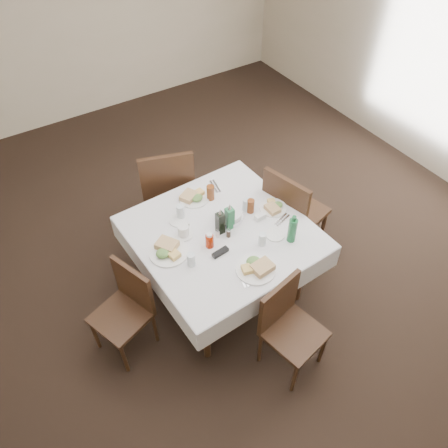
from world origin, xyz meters
name	(u,v)px	position (x,y,z in m)	size (l,w,h in m)	color
ground_plane	(222,279)	(0.00, 0.00, 0.00)	(7.00, 7.00, 0.00)	black
room_shell	(221,124)	(0.00, 0.00, 1.71)	(6.04, 7.04, 2.80)	beige
dining_table	(222,238)	(-0.05, -0.08, 0.68)	(1.41, 1.41, 0.76)	black
chair_north	(168,186)	(-0.09, 0.83, 0.59)	(0.62, 0.62, 1.04)	black
chair_south	(287,322)	(0.00, -0.91, 0.49)	(0.47, 0.47, 0.85)	black
chair_east	(291,210)	(0.72, -0.05, 0.58)	(0.58, 0.58, 1.01)	black
chair_west	(127,305)	(-0.94, -0.12, 0.47)	(0.50, 0.50, 0.83)	black
meal_north	(193,197)	(-0.05, 0.38, 0.79)	(0.27, 0.27, 0.06)	white
meal_south	(257,267)	(-0.04, -0.55, 0.79)	(0.30, 0.30, 0.07)	white
meal_east	(274,207)	(0.46, -0.10, 0.78)	(0.24, 0.24, 0.05)	white
meal_west	(168,250)	(-0.52, -0.05, 0.79)	(0.31, 0.31, 0.07)	white
side_plate_a	(179,220)	(-0.29, 0.21, 0.77)	(0.16, 0.16, 0.01)	white
side_plate_b	(275,235)	(0.29, -0.35, 0.77)	(0.15, 0.15, 0.01)	white
water_n	(181,212)	(-0.25, 0.24, 0.83)	(0.07, 0.07, 0.13)	silver
water_s	(262,239)	(0.14, -0.37, 0.82)	(0.06, 0.06, 0.11)	silver
water_e	(246,205)	(0.26, 0.02, 0.82)	(0.06, 0.06, 0.12)	silver
water_w	(191,260)	(-0.43, -0.25, 0.82)	(0.06, 0.06, 0.12)	silver
iced_tea_a	(210,193)	(0.08, 0.30, 0.83)	(0.07, 0.07, 0.14)	brown
iced_tea_b	(251,206)	(0.28, -0.02, 0.83)	(0.06, 0.06, 0.13)	brown
bread_basket	(229,216)	(0.08, 0.00, 0.80)	(0.23, 0.23, 0.08)	silver
oil_cruet_dark	(220,222)	(-0.06, -0.08, 0.87)	(0.06, 0.06, 0.25)	black
oil_cruet_green	(230,217)	(0.03, -0.08, 0.87)	(0.06, 0.06, 0.26)	#1F6C3A
ketchup_bottle	(210,240)	(-0.21, -0.17, 0.83)	(0.06, 0.06, 0.14)	#AD1F02
salt_shaker	(218,233)	(-0.11, -0.11, 0.80)	(0.03, 0.03, 0.07)	white
pepper_shaker	(229,233)	(-0.03, -0.16, 0.80)	(0.03, 0.03, 0.08)	#453327
coffee_mug	(184,231)	(-0.33, 0.04, 0.81)	(0.15, 0.14, 0.11)	white
sunglasses	(220,252)	(-0.19, -0.28, 0.78)	(0.14, 0.06, 0.03)	black
green_bottle	(292,230)	(0.36, -0.46, 0.88)	(0.07, 0.07, 0.26)	#1F6C3A
sugar_caddy	(260,216)	(0.30, -0.13, 0.79)	(0.09, 0.05, 0.05)	white
cutlery_n	(215,186)	(0.20, 0.41, 0.77)	(0.07, 0.18, 0.01)	silver
cutlery_s	(243,278)	(-0.17, -0.57, 0.77)	(0.08, 0.17, 0.01)	silver
cutlery_e	(282,220)	(0.44, -0.25, 0.77)	(0.18, 0.09, 0.01)	silver
cutlery_w	(169,242)	(-0.47, 0.04, 0.77)	(0.19, 0.11, 0.01)	silver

